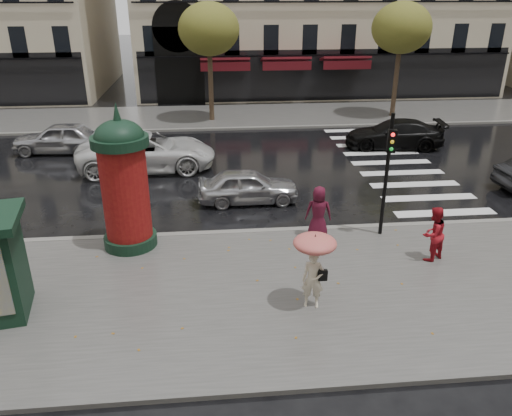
{
  "coord_description": "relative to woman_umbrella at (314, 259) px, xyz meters",
  "views": [
    {
      "loc": [
        -2.16,
        -11.32,
        7.26
      ],
      "look_at": [
        -0.94,
        1.5,
        1.58
      ],
      "focal_mm": 35.0,
      "sensor_mm": 36.0,
      "label": 1
    }
  ],
  "objects": [
    {
      "name": "ground",
      "position": [
        -0.17,
        1.25,
        -1.42
      ],
      "size": [
        160.0,
        160.0,
        0.0
      ],
      "primitive_type": "plane",
      "color": "black",
      "rests_on": "ground"
    },
    {
      "name": "near_sidewalk",
      "position": [
        -0.17,
        0.75,
        -1.36
      ],
      "size": [
        90.0,
        7.0,
        0.12
      ],
      "primitive_type": "cube",
      "color": "#474744",
      "rests_on": "ground"
    },
    {
      "name": "far_sidewalk",
      "position": [
        -0.17,
        20.25,
        -1.36
      ],
      "size": [
        90.0,
        6.0,
        0.12
      ],
      "primitive_type": "cube",
      "color": "#474744",
      "rests_on": "ground"
    },
    {
      "name": "near_kerb",
      "position": [
        -0.17,
        4.25,
        -1.35
      ],
      "size": [
        90.0,
        0.25,
        0.14
      ],
      "primitive_type": "cube",
      "color": "slate",
      "rests_on": "ground"
    },
    {
      "name": "far_kerb",
      "position": [
        -0.17,
        17.25,
        -1.35
      ],
      "size": [
        90.0,
        0.25,
        0.14
      ],
      "primitive_type": "cube",
      "color": "slate",
      "rests_on": "ground"
    },
    {
      "name": "zebra_crossing",
      "position": [
        5.83,
        10.85,
        -1.41
      ],
      "size": [
        3.6,
        11.75,
        0.01
      ],
      "primitive_type": "cube",
      "color": "silver",
      "rests_on": "ground"
    },
    {
      "name": "tree_far_left",
      "position": [
        -2.17,
        19.25,
        3.75
      ],
      "size": [
        3.4,
        3.4,
        6.64
      ],
      "color": "#38281C",
      "rests_on": "ground"
    },
    {
      "name": "tree_far_right",
      "position": [
        8.83,
        19.25,
        3.75
      ],
      "size": [
        3.4,
        3.4,
        6.64
      ],
      "color": "#38281C",
      "rests_on": "ground"
    },
    {
      "name": "woman_umbrella",
      "position": [
        0.0,
        0.0,
        0.0
      ],
      "size": [
        1.02,
        1.02,
        1.97
      ],
      "color": "beige",
      "rests_on": "near_sidewalk"
    },
    {
      "name": "woman_red",
      "position": [
        3.83,
        1.96,
        -0.49
      ],
      "size": [
        0.98,
        0.9,
        1.61
      ],
      "primitive_type": "imported",
      "rotation": [
        0.0,
        0.0,
        3.63
      ],
      "color": "#A81420",
      "rests_on": "near_sidewalk"
    },
    {
      "name": "man_burgundy",
      "position": [
        0.9,
        3.65,
        -0.47
      ],
      "size": [
        0.88,
        0.65,
        1.66
      ],
      "primitive_type": "imported",
      "rotation": [
        0.0,
        0.0,
        2.99
      ],
      "color": "#480E1F",
      "rests_on": "near_sidewalk"
    },
    {
      "name": "morris_column",
      "position": [
        -4.84,
        3.65,
        0.78
      ],
      "size": [
        1.61,
        1.61,
        4.34
      ],
      "color": "black",
      "rests_on": "near_sidewalk"
    },
    {
      "name": "traffic_light",
      "position": [
        2.92,
        3.6,
        1.04
      ],
      "size": [
        0.27,
        0.37,
        3.87
      ],
      "color": "black",
      "rests_on": "near_sidewalk"
    },
    {
      "name": "car_silver",
      "position": [
        -1.01,
        6.92,
        -0.79
      ],
      "size": [
        3.69,
        1.53,
        1.25
      ],
      "primitive_type": "imported",
      "rotation": [
        0.0,
        0.0,
        1.58
      ],
      "color": "#B6B6BB",
      "rests_on": "ground"
    },
    {
      "name": "car_white",
      "position": [
        -5.07,
        10.93,
        -0.61
      ],
      "size": [
        5.99,
        3.03,
        1.62
      ],
      "primitive_type": "imported",
      "rotation": [
        0.0,
        0.0,
        1.63
      ],
      "color": "silver",
      "rests_on": "ground"
    },
    {
      "name": "car_black",
      "position": [
        6.72,
        13.13,
        -0.73
      ],
      "size": [
        4.92,
        2.5,
        1.37
      ],
      "primitive_type": "imported",
      "rotation": [
        0.0,
        0.0,
        -1.7
      ],
      "color": "black",
      "rests_on": "ground"
    },
    {
      "name": "car_far_silver",
      "position": [
        -9.52,
        13.82,
        -0.7
      ],
      "size": [
        4.32,
        1.93,
        1.44
      ],
      "primitive_type": "imported",
      "rotation": [
        0.0,
        0.0,
        -1.62
      ],
      "color": "#A7A7AC",
      "rests_on": "ground"
    }
  ]
}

